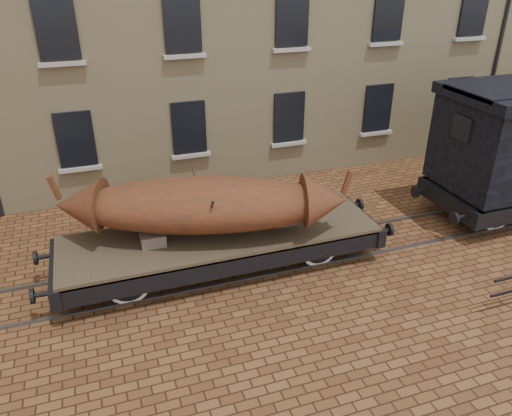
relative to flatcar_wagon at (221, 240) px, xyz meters
name	(u,v)px	position (x,y,z in m)	size (l,w,h in m)	color
ground	(322,248)	(2.85, 0.00, -0.83)	(90.00, 90.00, 0.00)	#522F1A
rail_track	(322,247)	(2.85, 0.00, -0.80)	(30.00, 1.52, 0.06)	#59595E
flatcar_wagon	(221,240)	(0.00, 0.00, 0.00)	(8.86, 2.40, 1.34)	brown
iron_boat	(203,204)	(-0.40, 0.00, 1.07)	(6.99, 3.59, 1.67)	maroon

